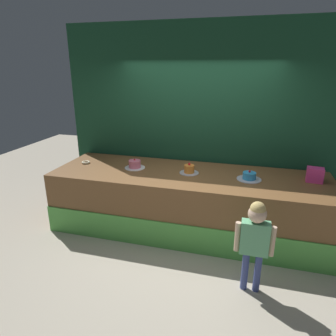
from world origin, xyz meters
TOP-DOWN VIEW (x-y plane):
  - ground_plane at (0.00, 0.00)m, footprint 12.00×12.00m
  - stage_platform at (0.00, 0.62)m, footprint 4.04×1.26m
  - curtain_backdrop at (0.00, 1.34)m, footprint 4.48×0.08m
  - child_figure at (0.96, -0.52)m, footprint 0.42×0.19m
  - pink_box at (1.72, 0.76)m, footprint 0.23×0.18m
  - donut at (-1.72, 0.67)m, footprint 0.14×0.14m
  - cake_left at (-0.86, 0.66)m, footprint 0.31×0.31m
  - cake_center at (0.00, 0.65)m, footprint 0.28×0.28m
  - cake_right at (0.86, 0.61)m, footprint 0.34×0.34m

SIDE VIEW (x-z plane):
  - ground_plane at x=0.00m, z-range 0.00..0.00m
  - stage_platform at x=0.00m, z-range 0.00..0.90m
  - child_figure at x=0.96m, z-range 0.16..1.25m
  - donut at x=-1.72m, z-range 0.90..0.93m
  - cake_right at x=0.86m, z-range 0.88..1.02m
  - cake_center at x=0.00m, z-range 0.88..1.04m
  - cake_left at x=-0.86m, z-range 0.88..1.03m
  - pink_box at x=1.72m, z-range 0.90..1.10m
  - curtain_backdrop at x=0.00m, z-range 0.00..3.07m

